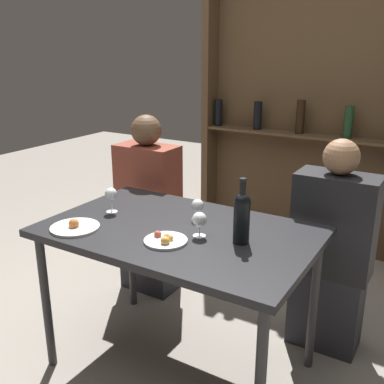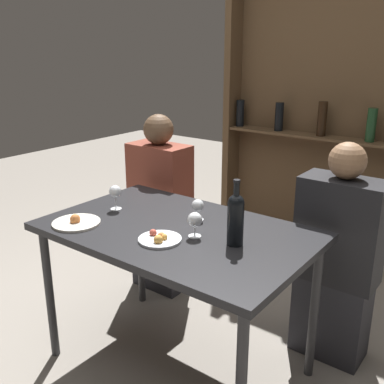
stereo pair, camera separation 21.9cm
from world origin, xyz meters
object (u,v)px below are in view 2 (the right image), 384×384
(seated_person_left, at_px, (160,210))
(seated_person_right, at_px, (336,262))
(wine_glass_0, at_px, (115,192))
(food_plate_0, at_px, (76,222))
(food_plate_1, at_px, (160,239))
(wine_glass_2, at_px, (198,206))
(wine_bottle, at_px, (236,217))
(wine_glass_1, at_px, (195,220))

(seated_person_left, height_order, seated_person_right, seated_person_left)
(wine_glass_0, bearing_deg, seated_person_right, 29.50)
(food_plate_0, bearing_deg, food_plate_1, 11.71)
(wine_glass_2, distance_m, food_plate_0, 0.60)
(wine_glass_0, bearing_deg, wine_bottle, 0.25)
(wine_bottle, bearing_deg, wine_glass_1, -168.61)
(seated_person_left, distance_m, seated_person_right, 1.21)
(wine_glass_1, height_order, seated_person_left, seated_person_left)
(wine_glass_2, height_order, seated_person_left, seated_person_left)
(food_plate_0, height_order, seated_person_right, seated_person_right)
(food_plate_0, height_order, food_plate_1, food_plate_0)
(wine_glass_2, height_order, food_plate_0, wine_glass_2)
(food_plate_1, bearing_deg, wine_glass_1, 54.78)
(wine_glass_1, bearing_deg, seated_person_left, 140.71)
(seated_person_left, bearing_deg, wine_bottle, -31.38)
(seated_person_right, bearing_deg, food_plate_1, -126.84)
(wine_glass_0, height_order, wine_glass_1, wine_glass_0)
(seated_person_right, bearing_deg, wine_glass_1, -127.19)
(wine_glass_1, xyz_separation_m, food_plate_0, (-0.55, -0.23, -0.07))
(wine_bottle, relative_size, wine_glass_1, 2.52)
(wine_glass_0, xyz_separation_m, wine_glass_2, (0.44, 0.14, -0.02))
(wine_glass_1, bearing_deg, seated_person_right, 52.81)
(wine_bottle, relative_size, wine_glass_2, 2.73)
(wine_glass_1, height_order, food_plate_1, wine_glass_1)
(wine_glass_0, height_order, seated_person_left, seated_person_left)
(seated_person_left, bearing_deg, wine_glass_1, -39.29)
(wine_glass_0, height_order, seated_person_right, seated_person_right)
(wine_glass_0, relative_size, seated_person_right, 0.11)
(food_plate_0, distance_m, food_plate_1, 0.47)
(wine_glass_0, distance_m, wine_glass_2, 0.46)
(wine_bottle, height_order, wine_glass_0, wine_bottle)
(seated_person_right, bearing_deg, wine_glass_0, -150.50)
(wine_glass_1, relative_size, wine_glass_2, 1.08)
(seated_person_left, bearing_deg, wine_glass_2, -34.50)
(wine_glass_0, relative_size, wine_glass_1, 1.14)
(wine_glass_0, xyz_separation_m, seated_person_right, (1.01, 0.57, -0.33))
(food_plate_0, bearing_deg, wine_bottle, 19.83)
(food_plate_1, xyz_separation_m, seated_person_right, (0.56, 0.74, -0.24))
(wine_glass_1, xyz_separation_m, seated_person_right, (0.46, 0.61, -0.31))
(wine_glass_2, bearing_deg, seated_person_right, 37.13)
(food_plate_0, bearing_deg, wine_glass_1, 22.57)
(wine_glass_1, bearing_deg, wine_glass_0, 176.35)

